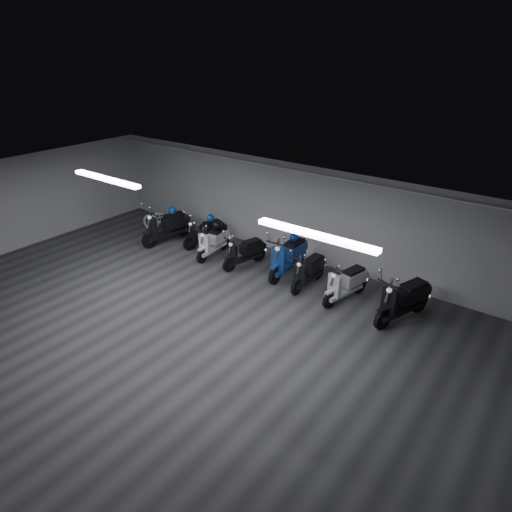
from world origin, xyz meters
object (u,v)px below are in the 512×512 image
Objects in this scene: helmet_2 at (294,238)px; helmet_0 at (217,225)px; scooter_4 at (288,251)px; scooter_5 at (308,266)px; scooter_7 at (404,293)px; helmet_3 at (211,218)px; scooter_1 at (205,228)px; scooter_6 at (346,278)px; bicycle at (165,217)px; scooter_2 at (213,237)px; helmet_1 at (172,210)px; scooter_0 at (166,221)px; scooter_3 at (244,247)px.

helmet_0 is at bearing -171.46° from helmet_2.
scooter_5 is at bearing -19.51° from scooter_4.
helmet_3 is (-6.40, 0.61, 0.18)m from scooter_7.
scooter_7 reaches higher than scooter_1.
scooter_4 reaches higher than helmet_0.
scooter_7 is at bearing -2.22° from helmet_0.
scooter_6 is at bearing -2.22° from scooter_5.
bicycle is at bearing 176.75° from scooter_5.
scooter_7 reaches higher than bicycle.
scooter_1 is at bearing -170.98° from scooter_6.
helmet_1 is at bearing 170.56° from scooter_2.
scooter_1 is at bearing -176.18° from helmet_2.
helmet_1 is at bearing -162.15° from scooter_7.
helmet_0 reaches higher than helmet_3.
scooter_0 is at bearing -169.21° from helmet_0.
scooter_5 is at bearing 13.49° from scooter_0.
scooter_7 is 7.34× the size of helmet_1.
scooter_0 is 7.65m from scooter_7.
scooter_1 is 1.00× the size of bicycle.
helmet_3 is at bearing 90.00° from scooter_1.
scooter_1 is (1.17, 0.51, -0.10)m from scooter_0.
bicycle is 2.58m from helmet_0.
bicycle is 7.26× the size of helmet_2.
scooter_3 is 3.02m from helmet_1.
scooter_2 is 1.86m from helmet_1.
helmet_0 is at bearing -169.53° from scooter_6.
scooter_4 is (2.45, 0.33, 0.11)m from scooter_2.
scooter_1 is at bearing 176.89° from scooter_4.
scooter_7 is 7.71× the size of helmet_3.
bicycle is (-3.74, 0.47, -0.06)m from scooter_3.
scooter_0 is 1.28m from scooter_1.
scooter_2 is 0.87× the size of scooter_7.
scooter_6 is at bearing -6.71° from helmet_3.
scooter_2 is (0.69, -0.39, -0.01)m from scooter_1.
scooter_3 reaches higher than bicycle.
scooter_3 is at bearing -10.65° from helmet_0.
scooter_0 is 1.17× the size of scooter_2.
helmet_2 is (4.25, 0.46, -0.01)m from helmet_1.
scooter_2 is 0.85× the size of scooter_4.
scooter_7 is (2.55, -0.08, 0.10)m from scooter_5.
scooter_6 reaches higher than scooter_2.
scooter_5 is 6.26× the size of helmet_1.
scooter_3 is 4.60m from scooter_7.
helmet_3 is (-3.07, 0.28, 0.17)m from scooter_4.
scooter_4 is at bearing -5.22° from helmet_3.
helmet_2 is 0.93× the size of helmet_3.
scooter_0 is at bearing 178.72° from scooter_2.
scooter_4 is 1.92m from scooter_6.
scooter_4 reaches higher than scooter_0.
scooter_6 is 6.52× the size of helmet_1.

